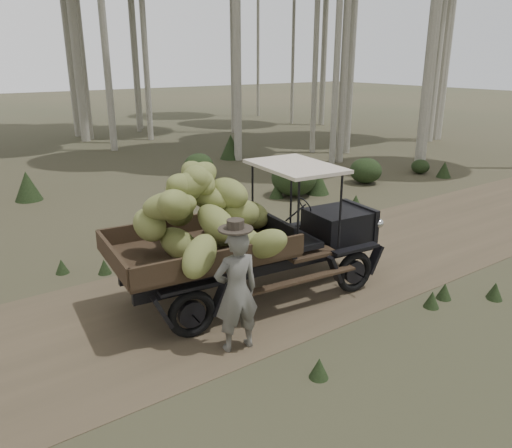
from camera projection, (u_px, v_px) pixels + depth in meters
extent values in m
plane|color=#473D2B|center=(259.00, 286.00, 9.43)|extent=(120.00, 120.00, 0.00)
cube|color=brown|center=(259.00, 286.00, 9.43)|extent=(70.00, 4.00, 0.01)
cube|color=black|center=(337.00, 225.00, 9.65)|extent=(1.12, 1.08, 0.57)
cube|color=black|center=(359.00, 220.00, 9.92)|extent=(0.21, 1.03, 0.64)
cube|color=black|center=(273.00, 232.00, 8.95)|extent=(0.23, 1.44, 0.57)
cube|color=#38281C|center=(200.00, 252.00, 8.31)|extent=(3.05, 2.14, 0.08)
cube|color=#38281C|center=(179.00, 226.00, 9.02)|extent=(2.87, 0.36, 0.33)
cube|color=#38281C|center=(224.00, 260.00, 7.49)|extent=(2.87, 0.36, 0.33)
cube|color=#38281C|center=(112.00, 258.00, 7.58)|extent=(0.25, 1.85, 0.33)
cube|color=beige|center=(296.00, 166.00, 8.79)|extent=(1.36, 1.86, 0.06)
cube|color=black|center=(246.00, 254.00, 9.26)|extent=(4.71, 0.59, 0.18)
cube|color=black|center=(267.00, 269.00, 8.62)|extent=(4.71, 0.59, 0.18)
torus|color=black|center=(303.00, 244.00, 10.44)|extent=(0.79, 0.22, 0.78)
torus|color=black|center=(354.00, 272.00, 9.08)|extent=(0.79, 0.22, 0.78)
torus|color=black|center=(156.00, 275.00, 8.95)|extent=(0.79, 0.22, 0.78)
torus|color=black|center=(192.00, 314.00, 7.60)|extent=(0.79, 0.22, 0.78)
sphere|color=beige|center=(348.00, 211.00, 10.32)|extent=(0.18, 0.18, 0.18)
sphere|color=beige|center=(379.00, 223.00, 9.56)|extent=(0.18, 0.18, 0.18)
ellipsoid|color=olive|center=(251.00, 215.00, 9.25)|extent=(0.58, 0.91, 0.52)
ellipsoid|color=olive|center=(242.00, 213.00, 8.39)|extent=(1.07, 0.76, 0.70)
ellipsoid|color=olive|center=(175.00, 205.00, 7.61)|extent=(1.03, 1.04, 0.77)
ellipsoid|color=olive|center=(198.00, 178.00, 8.09)|extent=(0.51, 0.93, 0.72)
ellipsoid|color=olive|center=(231.00, 217.00, 9.38)|extent=(0.75, 0.94, 0.49)
ellipsoid|color=olive|center=(222.00, 213.00, 8.31)|extent=(0.85, 0.52, 0.62)
ellipsoid|color=olive|center=(209.00, 197.00, 8.12)|extent=(0.76, 0.89, 0.52)
ellipsoid|color=olive|center=(185.00, 188.00, 7.85)|extent=(0.99, 0.76, 0.70)
ellipsoid|color=olive|center=(245.00, 239.00, 7.94)|extent=(0.67, 0.93, 0.59)
ellipsoid|color=olive|center=(178.00, 212.00, 8.52)|extent=(0.49, 0.74, 0.63)
ellipsoid|color=olive|center=(170.00, 206.00, 7.74)|extent=(1.00, 0.90, 0.57)
ellipsoid|color=olive|center=(199.00, 177.00, 8.10)|extent=(0.91, 0.66, 0.62)
ellipsoid|color=olive|center=(179.00, 244.00, 8.05)|extent=(0.81, 0.97, 0.72)
ellipsoid|color=olive|center=(217.00, 223.00, 7.82)|extent=(0.64, 1.01, 0.76)
ellipsoid|color=olive|center=(220.00, 198.00, 8.27)|extent=(1.00, 0.96, 0.60)
ellipsoid|color=olive|center=(196.00, 180.00, 7.97)|extent=(0.73, 0.93, 0.68)
ellipsoid|color=olive|center=(221.00, 231.00, 8.58)|extent=(0.61, 0.85, 0.74)
ellipsoid|color=olive|center=(150.00, 225.00, 7.94)|extent=(0.57, 0.81, 0.70)
ellipsoid|color=olive|center=(228.00, 193.00, 8.16)|extent=(0.65, 0.90, 0.56)
ellipsoid|color=olive|center=(189.00, 185.00, 7.81)|extent=(0.90, 0.54, 0.55)
ellipsoid|color=olive|center=(225.00, 218.00, 9.14)|extent=(0.88, 0.53, 0.57)
ellipsoid|color=olive|center=(200.00, 256.00, 7.20)|extent=(0.99, 0.88, 0.78)
ellipsoid|color=olive|center=(267.00, 244.00, 7.74)|extent=(0.78, 0.94, 0.72)
imported|color=#605E58|center=(236.00, 292.00, 7.13)|extent=(0.73, 0.54, 1.85)
cylinder|color=#342C24|center=(236.00, 229.00, 6.83)|extent=(0.56, 0.56, 0.02)
cylinder|color=#342C24|center=(235.00, 225.00, 6.81)|extent=(0.28, 0.28, 0.15)
ellipsoid|color=#233319|center=(199.00, 165.00, 17.85)|extent=(1.05, 1.05, 0.84)
cone|color=#233319|center=(444.00, 169.00, 17.83)|extent=(0.52, 0.52, 0.57)
ellipsoid|color=#233319|center=(366.00, 171.00, 16.94)|extent=(1.08, 1.08, 0.86)
cone|color=#233319|center=(27.00, 186.00, 14.91)|extent=(0.80, 0.80, 0.89)
cone|color=#233319|center=(231.00, 147.00, 21.04)|extent=(0.92, 0.92, 1.03)
ellipsoid|color=#233319|center=(294.00, 178.00, 15.35)|extent=(1.39, 1.39, 1.11)
cone|color=#233319|center=(318.00, 181.00, 15.66)|extent=(0.74, 0.74, 0.82)
ellipsoid|color=#233319|center=(420.00, 167.00, 18.40)|extent=(0.65, 0.65, 0.52)
cone|color=#233319|center=(277.00, 190.00, 15.25)|extent=(0.44, 0.44, 0.49)
cone|color=#233319|center=(356.00, 200.00, 14.56)|extent=(0.27, 0.27, 0.30)
cone|color=#233319|center=(174.00, 242.00, 11.26)|extent=(0.27, 0.27, 0.30)
cone|color=#233319|center=(323.00, 215.00, 13.17)|extent=(0.27, 0.27, 0.30)
cone|color=#233319|center=(495.00, 292.00, 8.86)|extent=(0.27, 0.27, 0.30)
cone|color=#233319|center=(62.00, 266.00, 9.93)|extent=(0.27, 0.27, 0.30)
cone|color=#233319|center=(130.00, 257.00, 10.38)|extent=(0.27, 0.27, 0.30)
cone|color=#233319|center=(444.00, 291.00, 8.88)|extent=(0.27, 0.27, 0.30)
cone|color=#233319|center=(432.00, 299.00, 8.58)|extent=(0.27, 0.27, 0.30)
cone|color=#233319|center=(495.00, 290.00, 8.91)|extent=(0.27, 0.27, 0.30)
cone|color=#233319|center=(319.00, 368.00, 6.69)|extent=(0.27, 0.27, 0.30)
cone|color=#233319|center=(104.00, 267.00, 9.92)|extent=(0.27, 0.27, 0.30)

